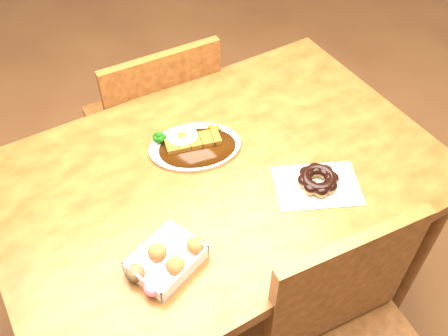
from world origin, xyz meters
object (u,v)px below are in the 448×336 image
katsu_curry_plate (193,144)px  donut_box (166,261)px  chair_far (156,126)px  pon_de_ring (318,180)px  table (220,195)px

katsu_curry_plate → donut_box: katsu_curry_plate is taller
chair_far → donut_box: size_ratio=4.48×
donut_box → chair_far: bearing=68.2°
chair_far → katsu_curry_plate: 0.51m
donut_box → pon_de_ring: (0.45, 0.02, -0.00)m
katsu_curry_plate → donut_box: bearing=-127.6°
donut_box → pon_de_ring: bearing=2.2°
donut_box → pon_de_ring: size_ratio=0.73×
table → donut_box: bearing=-143.2°
donut_box → pon_de_ring: 0.45m
table → donut_box: size_ratio=6.17×
chair_far → katsu_curry_plate: chair_far is taller
pon_de_ring → table: bearing=138.1°
chair_far → donut_box: (-0.29, -0.73, 0.29)m
katsu_curry_plate → pon_de_ring: size_ratio=1.13×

